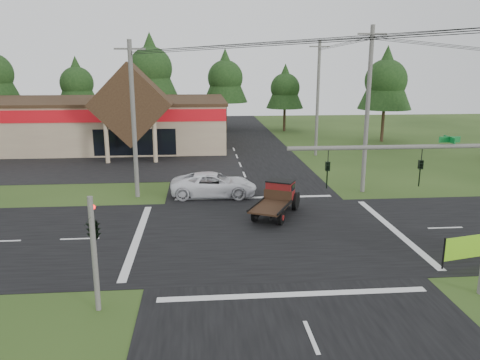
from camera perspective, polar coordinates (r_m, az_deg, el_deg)
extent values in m
plane|color=#294017|center=(25.57, 3.48, -6.53)|extent=(120.00, 120.00, 0.00)
cube|color=black|center=(25.56, 3.48, -6.51)|extent=(12.00, 120.00, 0.02)
cube|color=black|center=(25.56, 3.48, -6.51)|extent=(120.00, 12.00, 0.02)
cube|color=black|center=(44.84, -18.23, 1.74)|extent=(28.00, 14.00, 0.02)
cube|color=tan|center=(55.49, -17.91, 6.58)|extent=(30.00, 15.00, 5.00)
cube|color=#352115|center=(55.25, -18.10, 9.20)|extent=(30.40, 15.40, 0.30)
cube|color=#A80C14|center=(48.03, -20.01, 7.31)|extent=(30.00, 0.12, 1.20)
cube|color=#352115|center=(45.80, -13.09, 9.01)|extent=(7.78, 4.00, 7.78)
cylinder|color=tan|center=(44.88, -15.95, 4.49)|extent=(0.40, 0.40, 4.00)
cylinder|color=tan|center=(44.25, -10.33, 4.67)|extent=(0.40, 0.40, 4.00)
cube|color=black|center=(47.21, -12.68, 4.51)|extent=(8.00, 0.08, 2.60)
cylinder|color=#595651|center=(17.91, 18.49, 3.83)|extent=(8.00, 0.16, 0.16)
imported|color=black|center=(18.51, 21.10, 0.76)|extent=(0.16, 0.20, 1.00)
imported|color=black|center=(17.28, 10.60, 0.58)|extent=(0.16, 0.20, 1.00)
cube|color=#0C6626|center=(18.75, 24.19, 4.53)|extent=(0.80, 0.04, 0.22)
cylinder|color=#595651|center=(17.97, -17.34, -8.70)|extent=(0.20, 0.20, 4.40)
imported|color=black|center=(17.65, -17.55, -3.94)|extent=(0.53, 2.48, 1.00)
sphere|color=#FF0C0C|center=(17.73, -17.50, -3.18)|extent=(0.18, 0.18, 0.18)
cylinder|color=#595651|center=(32.22, -12.84, 7.02)|extent=(0.30, 0.30, 10.50)
cube|color=#595651|center=(32.02, -13.30, 15.30)|extent=(2.00, 0.12, 0.12)
cylinder|color=#595651|center=(33.89, 15.26, 8.05)|extent=(0.30, 0.30, 11.50)
cube|color=#595651|center=(33.80, 15.84, 16.76)|extent=(2.00, 0.12, 0.12)
cylinder|color=#595651|center=(47.26, 9.45, 9.68)|extent=(0.30, 0.30, 11.20)
cube|color=#595651|center=(47.17, 9.69, 15.75)|extent=(2.00, 0.12, 0.12)
cylinder|color=#332316|center=(68.10, -18.96, 7.10)|extent=(0.36, 0.36, 3.50)
cone|color=black|center=(67.76, -19.30, 11.34)|extent=(5.60, 5.60, 6.60)
sphere|color=black|center=(67.77, -19.28, 11.08)|extent=(4.40, 4.40, 4.40)
cylinder|color=#332316|center=(65.36, -10.60, 7.82)|extent=(0.36, 0.36, 4.55)
cone|color=black|center=(65.02, -10.86, 13.58)|extent=(7.28, 7.28, 8.58)
sphere|color=black|center=(65.02, -10.84, 13.23)|extent=(5.72, 5.72, 5.72)
cylinder|color=#332316|center=(66.17, -1.77, 7.81)|extent=(0.36, 0.36, 3.85)
cone|color=black|center=(65.81, -1.81, 12.63)|extent=(6.16, 6.16, 7.26)
sphere|color=black|center=(65.82, -1.81, 12.34)|extent=(4.84, 4.84, 4.84)
cylinder|color=#332316|center=(65.16, 5.43, 7.35)|extent=(0.36, 0.36, 3.15)
cone|color=black|center=(64.80, 5.52, 11.35)|extent=(5.04, 5.04, 5.94)
sphere|color=black|center=(64.81, 5.52, 11.11)|extent=(3.96, 3.96, 3.96)
cylinder|color=#332316|center=(58.29, 16.99, 6.40)|extent=(0.36, 0.36, 3.85)
cone|color=black|center=(57.89, 17.39, 11.85)|extent=(6.16, 6.16, 7.26)
sphere|color=black|center=(57.90, 17.36, 11.52)|extent=(4.84, 4.84, 4.84)
imported|color=white|center=(32.48, -3.21, -0.56)|extent=(6.04, 3.03, 1.64)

